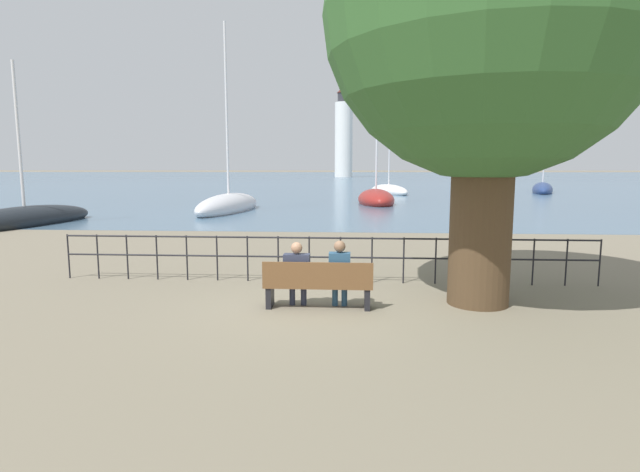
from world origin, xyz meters
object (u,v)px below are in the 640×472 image
at_px(seated_person_left, 297,271).
at_px(harbor_lighthouse, 344,135).
at_px(shade_tree, 490,16).
at_px(sailboat_1, 229,206).
at_px(sailboat_4, 25,219).
at_px(sailboat_0, 389,191).
at_px(park_bench, 318,285).
at_px(sailboat_2, 542,190).
at_px(sailboat_3, 376,199).
at_px(seated_person_right, 340,271).

height_order(seated_person_left, harbor_lighthouse, harbor_lighthouse).
relative_size(shade_tree, harbor_lighthouse, 0.33).
relative_size(sailboat_1, sailboat_4, 1.33).
relative_size(seated_person_left, sailboat_1, 0.11).
relative_size(shade_tree, seated_person_left, 6.74).
bearing_deg(sailboat_4, harbor_lighthouse, 92.36).
height_order(seated_person_left, sailboat_0, sailboat_0).
distance_m(park_bench, harbor_lighthouse, 135.55).
xyz_separation_m(park_bench, sailboat_1, (-6.82, 20.42, -0.09)).
height_order(sailboat_2, sailboat_4, sailboat_2).
distance_m(shade_tree, sailboat_3, 27.25).
bearing_deg(sailboat_2, sailboat_1, -119.63).
bearing_deg(shade_tree, sailboat_0, 88.44).
distance_m(sailboat_3, sailboat_4, 22.12).
xyz_separation_m(sailboat_2, harbor_lighthouse, (-22.71, 90.18, 11.49)).
xyz_separation_m(shade_tree, sailboat_3, (-0.79, 26.79, -4.93)).
height_order(sailboat_3, harbor_lighthouse, harbor_lighthouse).
bearing_deg(sailboat_1, sailboat_4, -127.75).
xyz_separation_m(park_bench, harbor_lighthouse, (-2.31, 135.05, 11.40)).
bearing_deg(seated_person_left, park_bench, -10.94).
bearing_deg(seated_person_right, seated_person_left, -179.89).
distance_m(shade_tree, sailboat_1, 22.72).
height_order(seated_person_right, sailboat_1, sailboat_1).
xyz_separation_m(park_bench, sailboat_0, (4.17, 41.75, -0.13)).
xyz_separation_m(sailboat_3, harbor_lighthouse, (-4.57, 107.71, 11.49)).
xyz_separation_m(shade_tree, sailboat_4, (-17.35, 12.13, -5.01)).
height_order(sailboat_1, sailboat_2, sailboat_1).
bearing_deg(sailboat_3, sailboat_2, 39.00).
bearing_deg(sailboat_1, harbor_lighthouse, 94.07).
height_order(sailboat_4, harbor_lighthouse, harbor_lighthouse).
xyz_separation_m(sailboat_0, sailboat_3, (-1.91, -14.41, 0.04)).
xyz_separation_m(shade_tree, sailboat_0, (1.12, 41.20, -4.97)).
bearing_deg(seated_person_right, sailboat_0, 84.83).
bearing_deg(sailboat_1, seated_person_right, -64.15).
relative_size(sailboat_0, sailboat_2, 0.89).
bearing_deg(shade_tree, seated_person_left, -172.22).
bearing_deg(sailboat_4, sailboat_1, 53.89).
relative_size(seated_person_right, harbor_lighthouse, 0.05).
distance_m(seated_person_right, sailboat_1, 21.58).
xyz_separation_m(seated_person_left, sailboat_3, (2.66, 27.26, -0.33)).
distance_m(seated_person_left, harbor_lighthouse, 135.45).
bearing_deg(seated_person_right, sailboat_1, 109.53).
distance_m(sailboat_0, sailboat_2, 16.54).
bearing_deg(sailboat_2, sailboat_0, -150.67).
distance_m(seated_person_left, sailboat_2, 49.39).
bearing_deg(park_bench, sailboat_3, 85.27).
xyz_separation_m(seated_person_right, sailboat_0, (3.77, 41.67, -0.39)).
distance_m(seated_person_left, seated_person_right, 0.79).
distance_m(park_bench, sailboat_3, 27.43).
bearing_deg(sailboat_0, sailboat_2, -10.15).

